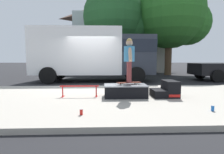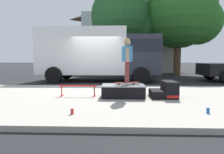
% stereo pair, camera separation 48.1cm
% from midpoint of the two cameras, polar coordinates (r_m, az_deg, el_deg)
% --- Properties ---
extents(ground_plane, '(140.00, 140.00, 0.00)m').
position_cam_midpoint_polar(ground_plane, '(8.65, -4.28, -3.01)').
color(ground_plane, black).
extents(sidewalk_slab, '(50.00, 5.00, 0.12)m').
position_cam_midpoint_polar(sidewalk_slab, '(5.72, -7.59, -6.87)').
color(sidewalk_slab, '#A8A093').
rests_on(sidewalk_slab, ground).
extents(skate_box, '(1.32, 0.73, 0.38)m').
position_cam_midpoint_polar(skate_box, '(5.63, 6.02, -4.30)').
color(skate_box, black).
rests_on(skate_box, sidewalk_slab).
extents(kicker_ramp, '(0.77, 0.74, 0.51)m').
position_cam_midpoint_polar(kicker_ramp, '(5.86, 18.86, -4.12)').
color(kicker_ramp, black).
rests_on(kicker_ramp, sidewalk_slab).
extents(grind_rail, '(1.21, 0.28, 0.36)m').
position_cam_midpoint_polar(grind_rail, '(5.79, -8.46, -3.53)').
color(grind_rail, red).
rests_on(grind_rail, sidewalk_slab).
extents(skateboard, '(0.80, 0.41, 0.07)m').
position_cam_midpoint_polar(skateboard, '(5.65, 7.19, -1.87)').
color(skateboard, '#4C1E14').
rests_on(skateboard, skate_box).
extents(skater_kid, '(0.33, 0.70, 1.37)m').
position_cam_midpoint_polar(skater_kid, '(5.60, 7.29, 6.43)').
color(skater_kid, brown).
rests_on(skater_kid, skateboard).
extents(soda_can, '(0.07, 0.07, 0.13)m').
position_cam_midpoint_polar(soda_can, '(4.60, 30.91, -9.10)').
color(soda_can, '#1959B2').
rests_on(soda_can, sidewalk_slab).
extents(soda_can_b, '(0.07, 0.07, 0.13)m').
position_cam_midpoint_polar(soda_can_b, '(3.95, -9.11, -10.72)').
color(soda_can_b, red).
rests_on(soda_can_b, sidewalk_slab).
extents(box_truck, '(6.91, 2.63, 3.05)m').
position_cam_midpoint_polar(box_truck, '(10.75, -2.66, 7.75)').
color(box_truck, white).
rests_on(box_truck, ground).
extents(street_tree_main, '(6.19, 5.63, 7.83)m').
position_cam_midpoint_polar(street_tree_main, '(16.31, 22.43, 17.74)').
color(street_tree_main, brown).
rests_on(street_tree_main, ground).
extents(street_tree_neighbour, '(5.60, 5.09, 7.38)m').
position_cam_midpoint_polar(street_tree_neighbour, '(15.75, 5.15, 17.97)').
color(street_tree_neighbour, brown).
rests_on(street_tree_neighbour, ground).
extents(house_behind, '(9.54, 8.22, 8.40)m').
position_cam_midpoint_polar(house_behind, '(21.79, 5.02, 13.31)').
color(house_behind, silver).
rests_on(house_behind, ground).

